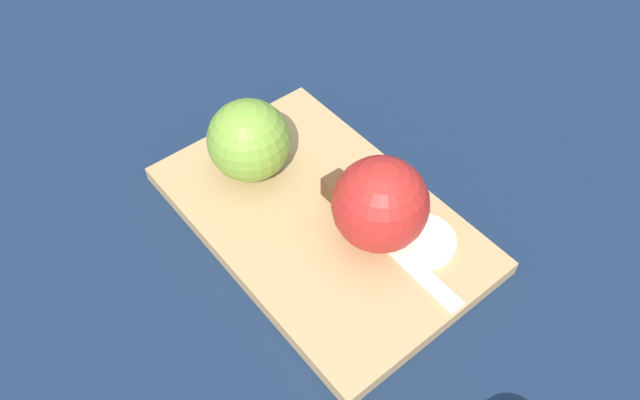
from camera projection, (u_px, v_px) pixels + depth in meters
The scene contains 6 objects.
ground_plane at pixel (320, 223), 0.62m from camera, with size 4.00×4.00×0.00m, color #14233D.
cutting_board at pixel (320, 218), 0.62m from camera, with size 0.34×0.23×0.02m.
apple_half_left at pixel (249, 140), 0.62m from camera, with size 0.08×0.08×0.08m.
apple_half_right at pixel (380, 204), 0.56m from camera, with size 0.09×0.09×0.09m.
knife at pixel (360, 210), 0.60m from camera, with size 0.18×0.03×0.02m.
apple_slice at pixel (422, 241), 0.59m from camera, with size 0.06×0.06×0.01m.
Camera 1 is at (0.32, -0.22, 0.49)m, focal length 35.00 mm.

